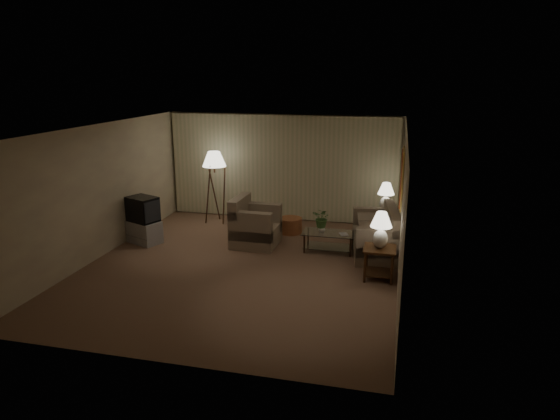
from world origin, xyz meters
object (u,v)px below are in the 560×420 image
object	(u,v)px
table_lamp_far	(386,194)
ottoman	(290,225)
side_table_far	(384,219)
coffee_table	(329,239)
armchair	(256,226)
crt_tv	(143,209)
table_lamp_near	(381,227)
sofa	(375,236)
floor_lamp	(215,186)
side_table_near	(379,257)
tv_cabinet	(144,232)
vase	(322,229)

from	to	relation	value
table_lamp_far	ottoman	size ratio (longest dim) A/B	1.22
side_table_far	coffee_table	world-z (taller)	side_table_far
armchair	crt_tv	size ratio (longest dim) A/B	1.35
table_lamp_near	coffee_table	xyz separation A→B (m)	(-1.11, 1.25, -0.72)
table_lamp_far	ottoman	world-z (taller)	table_lamp_far
sofa	crt_tv	world-z (taller)	crt_tv
table_lamp_far	ottoman	distance (m)	2.34
floor_lamp	side_table_near	bearing A→B (deg)	-32.83
armchair	coffee_table	bearing A→B (deg)	-90.20
coffee_table	crt_tv	size ratio (longest dim) A/B	1.44
side_table_far	table_lamp_far	distance (m)	0.59
floor_lamp	armchair	bearing A→B (deg)	-44.02
coffee_table	tv_cabinet	size ratio (longest dim) A/B	1.29
table_lamp_near	table_lamp_far	world-z (taller)	table_lamp_near
tv_cabinet	vase	xyz separation A→B (m)	(3.94, 0.41, 0.24)
side_table_near	vase	xyz separation A→B (m)	(-1.26, 1.25, 0.07)
side_table_far	table_lamp_far	world-z (taller)	table_lamp_far
tv_cabinet	ottoman	bearing A→B (deg)	48.51
coffee_table	floor_lamp	xyz separation A→B (m)	(-3.09, 1.46, 0.67)
crt_tv	table_lamp_near	bearing A→B (deg)	13.62
side_table_near	floor_lamp	size ratio (longest dim) A/B	0.33
side_table_far	table_lamp_near	world-z (taller)	table_lamp_near
crt_tv	floor_lamp	xyz separation A→B (m)	(1.00, 1.86, 0.17)
side_table_near	tv_cabinet	bearing A→B (deg)	170.77
side_table_far	ottoman	size ratio (longest dim) A/B	1.10
side_table_near	table_lamp_far	distance (m)	2.66
table_lamp_far	floor_lamp	size ratio (longest dim) A/B	0.37
sofa	table_lamp_near	bearing A→B (deg)	-0.89
sofa	ottoman	size ratio (longest dim) A/B	3.58
sofa	side_table_near	xyz separation A→B (m)	(0.15, -1.35, 0.03)
table_lamp_far	armchair	bearing A→B (deg)	-154.39
sofa	floor_lamp	xyz separation A→B (m)	(-4.05, 1.36, 0.56)
side_table_far	crt_tv	distance (m)	5.50
side_table_near	crt_tv	bearing A→B (deg)	170.77
crt_tv	floor_lamp	size ratio (longest dim) A/B	0.43
table_lamp_far	tv_cabinet	distance (m)	5.54
crt_tv	tv_cabinet	bearing A→B (deg)	0.00
coffee_table	sofa	bearing A→B (deg)	5.95
coffee_table	ottoman	bearing A→B (deg)	135.34
table_lamp_far	floor_lamp	bearing A→B (deg)	178.52
armchair	table_lamp_near	size ratio (longest dim) A/B	1.53
coffee_table	ottoman	distance (m)	1.50
sofa	coffee_table	world-z (taller)	sofa
side_table_near	tv_cabinet	distance (m)	5.27
coffee_table	vase	world-z (taller)	vase
vase	sofa	bearing A→B (deg)	5.15
coffee_table	vase	xyz separation A→B (m)	(-0.15, -0.00, 0.21)
ottoman	vase	size ratio (longest dim) A/B	3.59
armchair	floor_lamp	bearing A→B (deg)	47.23
sofa	armchair	bearing A→B (deg)	-95.92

